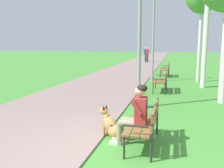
{
  "coord_description": "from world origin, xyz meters",
  "views": [
    {
      "loc": [
        1.1,
        -4.02,
        2.04
      ],
      "look_at": [
        -0.63,
        2.72,
        0.9
      ],
      "focal_mm": 39.37,
      "sensor_mm": 36.0,
      "label": 1
    }
  ],
  "objects_px": {
    "park_bench_near": "(146,121)",
    "pedestrian_further_distant": "(146,55)",
    "park_bench_far": "(166,68)",
    "lamp_post_near": "(139,42)",
    "dog_shepherd": "(112,126)",
    "person_seated_on_near_bench": "(136,112)",
    "park_bench_mid": "(162,80)",
    "lamp_post_mid": "(153,38)",
    "pedestrian_distant": "(147,55)"
  },
  "relations": [
    {
      "from": "park_bench_near",
      "to": "pedestrian_further_distant",
      "type": "height_order",
      "value": "pedestrian_further_distant"
    },
    {
      "from": "park_bench_far",
      "to": "lamp_post_near",
      "type": "bearing_deg",
      "value": -93.92
    },
    {
      "from": "dog_shepherd",
      "to": "lamp_post_near",
      "type": "xyz_separation_m",
      "value": [
        0.19,
        2.73,
        1.82
      ]
    },
    {
      "from": "person_seated_on_near_bench",
      "to": "lamp_post_near",
      "type": "xyz_separation_m",
      "value": [
        -0.37,
        2.98,
        1.4
      ]
    },
    {
      "from": "park_bench_far",
      "to": "dog_shepherd",
      "type": "xyz_separation_m",
      "value": [
        -0.75,
        -10.84,
        -0.25
      ]
    },
    {
      "from": "park_bench_far",
      "to": "park_bench_mid",
      "type": "bearing_deg",
      "value": -89.8
    },
    {
      "from": "dog_shepherd",
      "to": "pedestrian_further_distant",
      "type": "distance_m",
      "value": 23.27
    },
    {
      "from": "park_bench_far",
      "to": "dog_shepherd",
      "type": "bearing_deg",
      "value": -93.94
    },
    {
      "from": "park_bench_mid",
      "to": "lamp_post_mid",
      "type": "height_order",
      "value": "lamp_post_mid"
    },
    {
      "from": "pedestrian_distant",
      "to": "pedestrian_further_distant",
      "type": "distance_m",
      "value": 0.99
    },
    {
      "from": "dog_shepherd",
      "to": "pedestrian_distant",
      "type": "xyz_separation_m",
      "value": [
        -1.67,
        22.24,
        0.58
      ]
    },
    {
      "from": "park_bench_near",
      "to": "lamp_post_mid",
      "type": "distance_m",
      "value": 8.91
    },
    {
      "from": "lamp_post_near",
      "to": "pedestrian_distant",
      "type": "distance_m",
      "value": 19.64
    },
    {
      "from": "dog_shepherd",
      "to": "lamp_post_near",
      "type": "relative_size",
      "value": 0.19
    },
    {
      "from": "dog_shepherd",
      "to": "lamp_post_mid",
      "type": "distance_m",
      "value": 8.7
    },
    {
      "from": "lamp_post_near",
      "to": "park_bench_mid",
      "type": "bearing_deg",
      "value": 78.91
    },
    {
      "from": "person_seated_on_near_bench",
      "to": "pedestrian_further_distant",
      "type": "bearing_deg",
      "value": 96.19
    },
    {
      "from": "park_bench_near",
      "to": "park_bench_mid",
      "type": "distance_m",
      "value": 5.9
    },
    {
      "from": "park_bench_far",
      "to": "person_seated_on_near_bench",
      "type": "height_order",
      "value": "person_seated_on_near_bench"
    },
    {
      "from": "park_bench_mid",
      "to": "dog_shepherd",
      "type": "bearing_deg",
      "value": -97.69
    },
    {
      "from": "park_bench_mid",
      "to": "park_bench_far",
      "type": "distance_m",
      "value": 5.18
    },
    {
      "from": "park_bench_near",
      "to": "person_seated_on_near_bench",
      "type": "distance_m",
      "value": 0.27
    },
    {
      "from": "lamp_post_mid",
      "to": "dog_shepherd",
      "type": "bearing_deg",
      "value": -90.78
    },
    {
      "from": "park_bench_far",
      "to": "lamp_post_near",
      "type": "distance_m",
      "value": 8.28
    },
    {
      "from": "park_bench_near",
      "to": "dog_shepherd",
      "type": "xyz_separation_m",
      "value": [
        -0.77,
        0.25,
        -0.25
      ]
    },
    {
      "from": "dog_shepherd",
      "to": "lamp_post_near",
      "type": "distance_m",
      "value": 3.29
    },
    {
      "from": "park_bench_near",
      "to": "dog_shepherd",
      "type": "height_order",
      "value": "park_bench_near"
    },
    {
      "from": "lamp_post_near",
      "to": "pedestrian_further_distant",
      "type": "relative_size",
      "value": 2.44
    },
    {
      "from": "dog_shepherd",
      "to": "pedestrian_further_distant",
      "type": "xyz_separation_m",
      "value": [
        -1.98,
        23.18,
        0.58
      ]
    },
    {
      "from": "person_seated_on_near_bench",
      "to": "park_bench_far",
      "type": "bearing_deg",
      "value": 89.05
    },
    {
      "from": "park_bench_far",
      "to": "pedestrian_further_distant",
      "type": "height_order",
      "value": "pedestrian_further_distant"
    },
    {
      "from": "park_bench_near",
      "to": "park_bench_far",
      "type": "bearing_deg",
      "value": 90.12
    },
    {
      "from": "park_bench_far",
      "to": "lamp_post_mid",
      "type": "relative_size",
      "value": 0.33
    },
    {
      "from": "lamp_post_mid",
      "to": "pedestrian_distant",
      "type": "bearing_deg",
      "value": 97.39
    },
    {
      "from": "dog_shepherd",
      "to": "pedestrian_further_distant",
      "type": "bearing_deg",
      "value": 94.88
    },
    {
      "from": "park_bench_near",
      "to": "lamp_post_near",
      "type": "distance_m",
      "value": 3.41
    },
    {
      "from": "park_bench_mid",
      "to": "lamp_post_mid",
      "type": "distance_m",
      "value": 3.41
    },
    {
      "from": "lamp_post_mid",
      "to": "park_bench_mid",
      "type": "bearing_deg",
      "value": -76.89
    },
    {
      "from": "pedestrian_distant",
      "to": "pedestrian_further_distant",
      "type": "height_order",
      "value": "same"
    },
    {
      "from": "park_bench_mid",
      "to": "person_seated_on_near_bench",
      "type": "distance_m",
      "value": 5.91
    },
    {
      "from": "lamp_post_mid",
      "to": "pedestrian_further_distant",
      "type": "distance_m",
      "value": 14.97
    },
    {
      "from": "pedestrian_distant",
      "to": "dog_shepherd",
      "type": "bearing_deg",
      "value": -85.69
    },
    {
      "from": "park_bench_near",
      "to": "pedestrian_further_distant",
      "type": "distance_m",
      "value": 23.59
    },
    {
      "from": "person_seated_on_near_bench",
      "to": "dog_shepherd",
      "type": "height_order",
      "value": "person_seated_on_near_bench"
    },
    {
      "from": "dog_shepherd",
      "to": "person_seated_on_near_bench",
      "type": "bearing_deg",
      "value": -23.89
    },
    {
      "from": "lamp_post_near",
      "to": "pedestrian_further_distant",
      "type": "xyz_separation_m",
      "value": [
        -2.17,
        20.45,
        -1.24
      ]
    },
    {
      "from": "person_seated_on_near_bench",
      "to": "dog_shepherd",
      "type": "xyz_separation_m",
      "value": [
        -0.56,
        0.25,
        -0.42
      ]
    },
    {
      "from": "person_seated_on_near_bench",
      "to": "dog_shepherd",
      "type": "distance_m",
      "value": 0.74
    },
    {
      "from": "park_bench_mid",
      "to": "person_seated_on_near_bench",
      "type": "bearing_deg",
      "value": -91.96
    },
    {
      "from": "park_bench_mid",
      "to": "pedestrian_further_distant",
      "type": "height_order",
      "value": "pedestrian_further_distant"
    }
  ]
}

